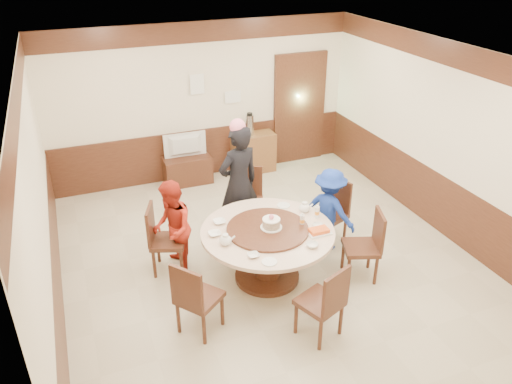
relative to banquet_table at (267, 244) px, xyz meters
name	(u,v)px	position (x,y,z in m)	size (l,w,h in m)	color
room	(268,190)	(0.19, 0.44, 0.55)	(6.00, 6.04, 2.84)	#C1B69A
banquet_table	(267,244)	(0.00, 0.00, 0.00)	(1.71, 1.71, 0.78)	#442215
chair_0	(329,224)	(1.19, 0.48, -0.23)	(0.57, 0.57, 0.97)	#442215
chair_1	(248,210)	(0.22, 1.28, -0.23)	(0.58, 0.59, 0.97)	#442215
chair_2	(167,250)	(-1.18, 0.67, -0.23)	(0.57, 0.56, 0.97)	#442215
chair_3	(199,309)	(-1.10, -0.61, -0.23)	(0.62, 0.62, 0.97)	#442215
chair_4	(320,313)	(0.15, -1.19, -0.23)	(0.57, 0.58, 0.97)	#442215
chair_5	(361,257)	(1.17, -0.42, -0.23)	(0.57, 0.56, 0.97)	#442215
person_standing	(239,184)	(0.01, 1.09, 0.36)	(0.65, 0.43, 1.78)	black
person_red	(172,229)	(-1.09, 0.62, 0.13)	(0.65, 0.50, 1.33)	#B22717
person_blue	(329,210)	(1.09, 0.36, 0.09)	(0.80, 0.46, 1.24)	#18349D
birthday_cake	(271,223)	(0.05, -0.01, 0.31)	(0.28, 0.28, 0.19)	white
teapot_left	(225,240)	(-0.60, -0.12, 0.28)	(0.17, 0.15, 0.13)	white
teapot_right	(304,208)	(0.64, 0.25, 0.28)	(0.17, 0.15, 0.13)	white
bowl_0	(219,222)	(-0.52, 0.39, 0.24)	(0.16, 0.16, 0.04)	white
bowl_1	(312,245)	(0.35, -0.55, 0.24)	(0.15, 0.15, 0.05)	white
bowl_2	(253,255)	(-0.38, -0.48, 0.23)	(0.14, 0.14, 0.03)	white
bowl_3	(318,226)	(0.62, -0.18, 0.24)	(0.14, 0.14, 0.04)	white
bowl_4	(215,234)	(-0.66, 0.13, 0.24)	(0.16, 0.16, 0.04)	white
saucer_near	(269,262)	(-0.25, -0.65, 0.22)	(0.18, 0.18, 0.01)	white
saucer_far	(284,205)	(0.45, 0.50, 0.22)	(0.18, 0.18, 0.01)	white
shrimp_platter	(319,231)	(0.57, -0.31, 0.24)	(0.30, 0.20, 0.06)	white
bottle_0	(302,220)	(0.45, -0.06, 0.30)	(0.06, 0.06, 0.16)	white
bottle_1	(317,212)	(0.73, 0.05, 0.30)	(0.06, 0.06, 0.16)	white
tv_stand	(188,170)	(-0.25, 3.17, -0.28)	(0.85, 0.45, 0.50)	#442215
television	(186,146)	(-0.25, 3.17, 0.19)	(0.76, 0.10, 0.44)	gray
side_cabinet	(253,153)	(1.05, 3.20, -0.16)	(0.80, 0.40, 0.75)	brown
thermos	(250,125)	(0.98, 3.20, 0.41)	(0.15, 0.15, 0.38)	silver
notice_left	(197,84)	(0.08, 3.38, 1.22)	(0.25, 0.00, 0.35)	white
notice_right	(233,97)	(0.73, 3.38, 0.92)	(0.30, 0.00, 0.22)	white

